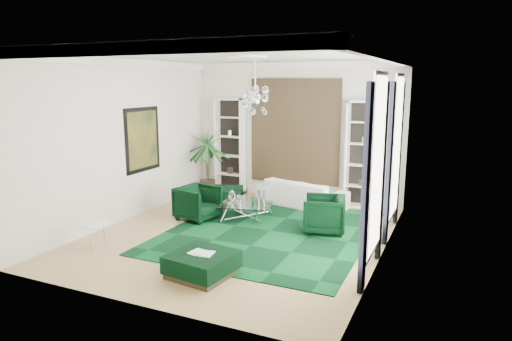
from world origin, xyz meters
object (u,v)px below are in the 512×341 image
at_px(armchair_right, 324,214).
at_px(sofa, 302,193).
at_px(coffee_table, 247,211).
at_px(side_table, 97,237).
at_px(ottoman_front, 202,265).
at_px(ottoman_side, 225,195).
at_px(palm, 207,153).
at_px(armchair_left, 198,203).

bearing_deg(armchair_right, sofa, -161.76).
relative_size(coffee_table, side_table, 2.31).
bearing_deg(ottoman_front, coffee_table, 102.07).
relative_size(sofa, ottoman_side, 2.66).
height_order(ottoman_front, palm, palm).
distance_m(armchair_right, palm, 4.66).
xyz_separation_m(armchair_right, ottoman_side, (-3.18, 1.33, -0.21)).
relative_size(armchair_left, palm, 0.37).
bearing_deg(armchair_left, ottoman_side, 15.32).
bearing_deg(palm, sofa, -2.97).
bearing_deg(coffee_table, armchair_left, -154.16).
relative_size(sofa, palm, 1.00).
height_order(armchair_right, coffee_table, armchair_right).
bearing_deg(ottoman_front, armchair_right, 67.79).
xyz_separation_m(ottoman_side, side_table, (-0.63, -4.18, 0.05)).
distance_m(armchair_left, side_table, 2.64).
relative_size(armchair_left, ottoman_side, 0.99).
height_order(sofa, ottoman_side, sofa).
relative_size(sofa, ottoman_front, 2.39).
height_order(sofa, armchair_right, armchair_right).
height_order(sofa, coffee_table, sofa).
xyz_separation_m(armchair_left, palm, (-1.09, 2.35, 0.79)).
bearing_deg(sofa, armchair_left, 62.98).
height_order(coffee_table, ottoman_front, coffee_table).
xyz_separation_m(armchair_right, ottoman_front, (-1.26, -3.09, -0.21)).
relative_size(sofa, armchair_left, 2.68).
xyz_separation_m(coffee_table, ottoman_side, (-1.22, 1.14, -0.01)).
relative_size(armchair_right, coffee_table, 0.75).
distance_m(coffee_table, side_table, 3.55).
xyz_separation_m(armchair_left, side_table, (-0.78, -2.52, -0.16)).
relative_size(sofa, armchair_right, 2.68).
relative_size(ottoman_side, palm, 0.38).
height_order(coffee_table, ottoman_side, coffee_table).
xyz_separation_m(armchair_right, side_table, (-3.81, -2.84, -0.16)).
distance_m(side_table, palm, 4.97).
xyz_separation_m(coffee_table, side_table, (-1.85, -3.04, 0.04)).
bearing_deg(armchair_left, sofa, -30.58).
height_order(ottoman_side, palm, palm).
distance_m(armchair_right, ottoman_side, 3.46).
height_order(ottoman_side, ottoman_front, same).
height_order(armchair_right, side_table, armchair_right).
xyz_separation_m(sofa, coffee_table, (-0.82, -1.68, -0.14)).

